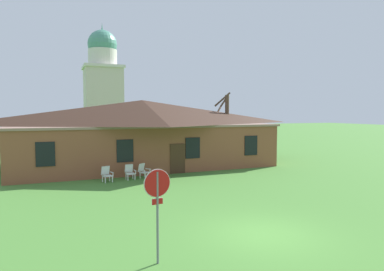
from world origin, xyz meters
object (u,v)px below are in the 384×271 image
stop_sign (157,197)px  lawn_chair_left_end (144,170)px  lawn_chair_near_door (130,172)px  lawn_chair_by_porch (107,174)px

stop_sign → lawn_chair_left_end: size_ratio=2.84×
stop_sign → lawn_chair_near_door: stop_sign is taller
lawn_chair_by_porch → lawn_chair_near_door: 1.50m
lawn_chair_by_porch → lawn_chair_near_door: size_ratio=1.00×
lawn_chair_near_door → lawn_chair_left_end: (0.93, 0.09, 0.00)m
lawn_chair_by_porch → lawn_chair_left_end: size_ratio=1.00×
lawn_chair_near_door → lawn_chair_left_end: size_ratio=1.00×
lawn_chair_by_porch → lawn_chair_left_end: same height
stop_sign → lawn_chair_near_door: (1.79, 12.42, -1.43)m
stop_sign → lawn_chair_near_door: 12.63m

